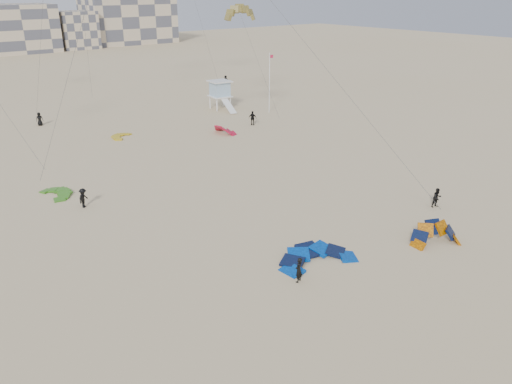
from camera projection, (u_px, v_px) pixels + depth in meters
ground at (331, 279)px, 29.73m from camera, size 320.00×320.00×0.00m
kite_ground_blue at (316, 260)px, 31.74m from camera, size 5.77×5.95×1.71m
kite_ground_orange at (435, 243)px, 33.88m from camera, size 4.59×4.56×3.50m
kite_ground_green at (57, 195)px, 41.73m from camera, size 3.55×3.36×0.86m
kite_ground_red_far at (225, 133)px, 59.33m from camera, size 3.25×3.09×2.86m
kite_ground_yellow at (121, 137)px, 57.77m from camera, size 3.79×3.81×0.60m
kitesurfer_main at (299, 270)px, 29.17m from camera, size 0.68×0.56×1.59m
kitesurfer_b at (437, 198)px, 39.17m from camera, size 0.89×0.77×1.57m
kitesurfer_c at (83, 198)px, 39.11m from camera, size 1.17×1.09×1.58m
kitesurfer_d at (253, 118)px, 62.43m from camera, size 0.94×1.13×1.80m
kitesurfer_e at (39, 119)px, 62.30m from camera, size 0.91×0.70×1.67m
kitesurfer_f at (226, 80)px, 88.08m from camera, size 0.84×1.63×1.68m
kite_fly_olive at (240, 14)px, 57.53m from camera, size 5.80×5.48×13.63m
lifeguard_tower_near at (220, 95)px, 70.39m from camera, size 3.14×5.62×3.99m
flagpole at (270, 82)px, 67.64m from camera, size 0.65×0.10×8.03m
condo_east at (129, 16)px, 150.93m from camera, size 26.00×14.00×16.00m
condo_fill_right at (76, 30)px, 138.81m from camera, size 10.00×10.00×10.00m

